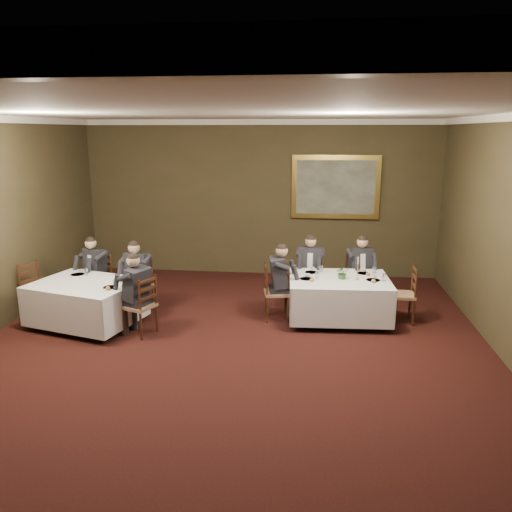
% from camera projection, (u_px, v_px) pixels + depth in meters
% --- Properties ---
extents(ground, '(10.00, 10.00, 0.00)m').
position_uv_depth(ground, '(222.00, 371.00, 6.95)').
color(ground, black).
rests_on(ground, ground).
extents(ceiling, '(8.00, 10.00, 0.10)m').
position_uv_depth(ceiling, '(218.00, 110.00, 6.10)').
color(ceiling, silver).
rests_on(ceiling, back_wall).
extents(back_wall, '(8.00, 0.10, 3.50)m').
position_uv_depth(back_wall, '(260.00, 199.00, 11.34)').
color(back_wall, '#37311B').
rests_on(back_wall, ground).
extents(crown_molding, '(8.00, 10.00, 0.12)m').
position_uv_depth(crown_molding, '(218.00, 115.00, 6.11)').
color(crown_molding, white).
rests_on(crown_molding, back_wall).
extents(table_main, '(1.80, 1.41, 0.67)m').
position_uv_depth(table_main, '(339.00, 296.00, 8.73)').
color(table_main, black).
rests_on(table_main, ground).
extents(table_second, '(1.99, 1.70, 0.67)m').
position_uv_depth(table_second, '(86.00, 300.00, 8.49)').
color(table_second, black).
rests_on(table_second, ground).
extents(chair_main_backleft, '(0.47, 0.45, 1.00)m').
position_uv_depth(chair_main_backleft, '(310.00, 289.00, 9.66)').
color(chair_main_backleft, '#8F6848').
rests_on(chair_main_backleft, ground).
extents(diner_main_backleft, '(0.44, 0.50, 1.35)m').
position_uv_depth(diner_main_backleft, '(310.00, 277.00, 9.59)').
color(diner_main_backleft, black).
rests_on(diner_main_backleft, chair_main_backleft).
extents(chair_main_backright, '(0.54, 0.53, 1.00)m').
position_uv_depth(chair_main_backright, '(358.00, 289.00, 9.60)').
color(chair_main_backright, '#8F6848').
rests_on(chair_main_backright, ground).
extents(diner_main_backright, '(0.52, 0.58, 1.35)m').
position_uv_depth(diner_main_backright, '(359.00, 278.00, 9.54)').
color(diner_main_backright, black).
rests_on(diner_main_backright, chair_main_backright).
extents(chair_main_endleft, '(0.49, 0.50, 1.00)m').
position_uv_depth(chair_main_endleft, '(276.00, 303.00, 8.83)').
color(chair_main_endleft, '#8F6848').
rests_on(chair_main_endleft, ground).
extents(diner_main_endleft, '(0.54, 0.47, 1.35)m').
position_uv_depth(diner_main_endleft, '(277.00, 291.00, 8.78)').
color(diner_main_endleft, black).
rests_on(diner_main_endleft, chair_main_endleft).
extents(chair_main_endright, '(0.43, 0.45, 1.00)m').
position_uv_depth(chair_main_endright, '(402.00, 306.00, 8.70)').
color(chair_main_endright, '#8F6848').
rests_on(chair_main_endright, ground).
extents(chair_sec_backleft, '(0.58, 0.58, 1.00)m').
position_uv_depth(chair_sec_backleft, '(99.00, 291.00, 9.49)').
color(chair_sec_backleft, '#8F6848').
rests_on(chair_sec_backleft, ground).
extents(diner_sec_backleft, '(0.58, 0.61, 1.35)m').
position_uv_depth(diner_sec_backleft, '(97.00, 280.00, 9.42)').
color(diner_sec_backleft, black).
rests_on(diner_sec_backleft, chair_sec_backleft).
extents(chair_sec_backright, '(0.50, 0.48, 1.00)m').
position_uv_depth(chair_sec_backright, '(139.00, 297.00, 9.16)').
color(chair_sec_backright, '#8F6848').
rests_on(chair_sec_backright, ground).
extents(diner_sec_backright, '(0.47, 0.53, 1.35)m').
position_uv_depth(diner_sec_backright, '(138.00, 285.00, 9.10)').
color(diner_sec_backright, black).
rests_on(diner_sec_backright, chair_sec_backright).
extents(chair_sec_endright, '(0.56, 0.57, 1.00)m').
position_uv_depth(chair_sec_endright, '(141.00, 318.00, 8.15)').
color(chair_sec_endright, '#8F6848').
rests_on(chair_sec_endright, ground).
extents(diner_sec_endright, '(0.60, 0.56, 1.35)m').
position_uv_depth(diner_sec_endright, '(140.00, 305.00, 8.10)').
color(diner_sec_endright, black).
rests_on(diner_sec_endright, chair_sec_endright).
extents(chair_sec_endleft, '(0.56, 0.57, 1.00)m').
position_uv_depth(chair_sec_endleft, '(38.00, 302.00, 8.91)').
color(chair_sec_endleft, '#8F6848').
rests_on(chair_sec_endleft, ground).
extents(centerpiece, '(0.25, 0.22, 0.25)m').
position_uv_depth(centerpiece, '(343.00, 272.00, 8.60)').
color(centerpiece, '#2D5926').
rests_on(centerpiece, table_main).
extents(candlestick, '(0.06, 0.06, 0.42)m').
position_uv_depth(candlestick, '(358.00, 271.00, 8.53)').
color(candlestick, '#AF7A35').
rests_on(candlestick, table_main).
extents(place_setting_table_main, '(0.33, 0.31, 0.14)m').
position_uv_depth(place_setting_table_main, '(315.00, 270.00, 9.04)').
color(place_setting_table_main, white).
rests_on(place_setting_table_main, table_main).
extents(place_setting_table_second, '(0.33, 0.31, 0.14)m').
position_uv_depth(place_setting_table_second, '(81.00, 272.00, 8.91)').
color(place_setting_table_second, white).
rests_on(place_setting_table_second, table_second).
extents(painting, '(1.94, 0.09, 1.40)m').
position_uv_depth(painting, '(336.00, 187.00, 11.03)').
color(painting, '#B89C43').
rests_on(painting, back_wall).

